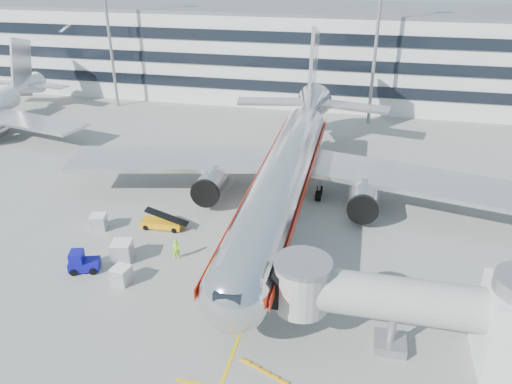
% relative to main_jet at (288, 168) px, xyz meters
% --- Properties ---
extents(ground, '(180.00, 180.00, 0.00)m').
position_rel_main_jet_xyz_m(ground, '(0.00, -11.72, -4.23)').
color(ground, gray).
rests_on(ground, ground).
extents(lead_in_line, '(0.25, 70.00, 0.01)m').
position_rel_main_jet_xyz_m(lead_in_line, '(0.00, -1.72, -4.23)').
color(lead_in_line, '#E6B60C').
rests_on(lead_in_line, ground).
extents(main_jet, '(50.95, 48.70, 16.06)m').
position_rel_main_jet_xyz_m(main_jet, '(0.00, 0.00, 0.00)').
color(main_jet, silver).
rests_on(main_jet, ground).
extents(jet_bridge, '(17.80, 4.50, 7.00)m').
position_rel_main_jet_xyz_m(jet_bridge, '(12.18, -19.72, -0.36)').
color(jet_bridge, silver).
rests_on(jet_bridge, ground).
extents(terminal, '(150.00, 24.25, 15.60)m').
position_rel_main_jet_xyz_m(terminal, '(0.00, 46.23, 3.57)').
color(terminal, silver).
rests_on(terminal, ground).
extents(light_mast_west, '(2.40, 1.20, 25.45)m').
position_rel_main_jet_xyz_m(light_mast_west, '(-35.00, 30.28, 10.64)').
color(light_mast_west, gray).
rests_on(light_mast_west, ground).
extents(light_mast_centre, '(2.40, 1.20, 25.45)m').
position_rel_main_jet_xyz_m(light_mast_centre, '(8.00, 30.28, 10.64)').
color(light_mast_centre, gray).
rests_on(light_mast_centre, ground).
extents(belt_loader, '(4.26, 1.64, 2.03)m').
position_rel_main_jet_xyz_m(belt_loader, '(-11.22, -7.75, -3.66)').
color(belt_loader, orange).
rests_on(belt_loader, ground).
extents(baggage_tug, '(2.85, 2.24, 1.89)m').
position_rel_main_jet_xyz_m(baggage_tug, '(-15.12, -16.02, -3.41)').
color(baggage_tug, '#0C0B81').
rests_on(baggage_tug, ground).
extents(cargo_container_left, '(1.99, 1.99, 1.80)m').
position_rel_main_jet_xyz_m(cargo_container_left, '(-12.51, -13.72, -3.33)').
color(cargo_container_left, silver).
rests_on(cargo_container_left, ground).
extents(cargo_container_right, '(1.74, 1.74, 1.53)m').
position_rel_main_jet_xyz_m(cargo_container_right, '(-17.24, -9.23, -3.46)').
color(cargo_container_right, silver).
rests_on(cargo_container_right, ground).
extents(cargo_container_front, '(1.59, 1.59, 1.47)m').
position_rel_main_jet_xyz_m(cargo_container_front, '(-11.06, -16.86, -3.50)').
color(cargo_container_front, silver).
rests_on(cargo_container_front, ground).
extents(ramp_worker, '(0.80, 0.64, 1.92)m').
position_rel_main_jet_xyz_m(ramp_worker, '(-7.89, -12.51, -3.27)').
color(ramp_worker, '#8AE818').
rests_on(ramp_worker, ground).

